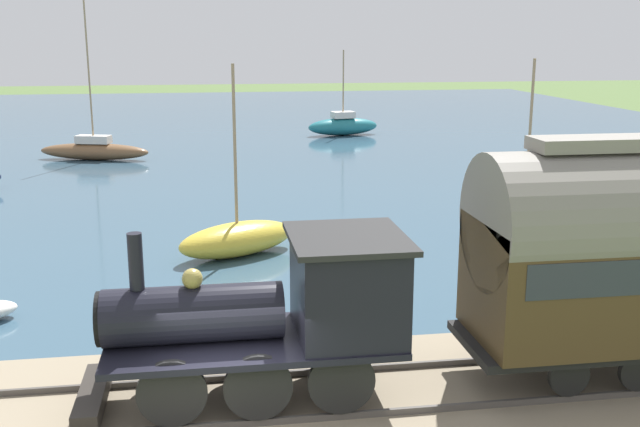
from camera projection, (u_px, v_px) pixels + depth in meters
name	position (u px, v px, depth m)	size (l,w,h in m)	color
harbor_water	(209.00, 133.00, 54.74)	(80.00, 80.00, 0.01)	#38566B
rail_embankment	(234.00, 416.00, 13.54)	(5.02, 56.00, 0.67)	gray
steam_locomotive	(286.00, 305.00, 13.20)	(2.38, 5.75, 3.10)	black
sailboat_teal	(343.00, 126.00, 53.38)	(2.68, 5.42, 5.97)	#1E707A
sailboat_blue	(524.00, 216.00, 26.64)	(4.08, 5.04, 6.22)	#335199
sailboat_brown	(94.00, 150.00, 42.88)	(3.11, 6.59, 8.85)	brown
sailboat_yellow	(237.00, 238.00, 24.24)	(3.32, 4.38, 6.14)	gold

